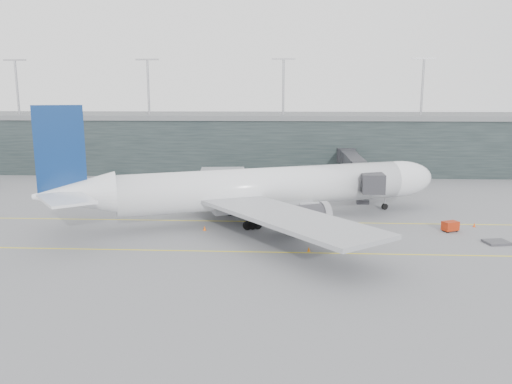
{
  "coord_description": "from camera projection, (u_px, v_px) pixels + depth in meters",
  "views": [
    {
      "loc": [
        5.13,
        -82.28,
        20.03
      ],
      "look_at": [
        0.85,
        -4.0,
        4.88
      ],
      "focal_mm": 35.0,
      "sensor_mm": 36.0,
      "label": 1
    }
  ],
  "objects": [
    {
      "name": "main_aircraft",
      "position": [
        264.0,
        188.0,
        80.78
      ],
      "size": [
        64.25,
        59.32,
        18.8
      ],
      "rotation": [
        0.0,
        0.0,
        0.39
      ],
      "color": "silver",
      "rests_on": "ground"
    },
    {
      "name": "gse_cart",
      "position": [
        450.0,
        226.0,
        74.71
      ],
      "size": [
        2.68,
        2.26,
        1.56
      ],
      "rotation": [
        0.0,
        0.0,
        0.42
      ],
      "color": "#9F250B",
      "rests_on": "ground"
    },
    {
      "name": "uld_a",
      "position": [
        224.0,
        198.0,
        95.15
      ],
      "size": [
        2.23,
        1.95,
        1.74
      ],
      "rotation": [
        0.0,
        0.0,
        -0.25
      ],
      "color": "#38373C",
      "rests_on": "ground"
    },
    {
      "name": "taxiline_lead_main",
      "position": [
        282.0,
        193.0,
        104.08
      ],
      "size": [
        0.25,
        60.0,
        0.02
      ],
      "primitive_type": "cube",
      "color": "yellow",
      "rests_on": "ground"
    },
    {
      "name": "cone_wing_port",
      "position": [
        301.0,
        200.0,
        96.15
      ],
      "size": [
        0.38,
        0.38,
        0.61
      ],
      "primitive_type": "cone",
      "color": "orange",
      "rests_on": "ground"
    },
    {
      "name": "terminal",
      "position": [
        265.0,
        141.0,
        140.16
      ],
      "size": [
        240.0,
        36.0,
        29.0
      ],
      "color": "black",
      "rests_on": "ground"
    },
    {
      "name": "ground",
      "position": [
        252.0,
        216.0,
        84.74
      ],
      "size": [
        320.0,
        320.0,
        0.0
      ],
      "primitive_type": "plane",
      "color": "slate",
      "rests_on": "ground"
    },
    {
      "name": "baggage_dolly",
      "position": [
        497.0,
        242.0,
        68.76
      ],
      "size": [
        3.58,
        3.08,
        0.32
      ],
      "primitive_type": "cube",
      "rotation": [
        0.0,
        0.0,
        0.18
      ],
      "color": "#3C3B41",
      "rests_on": "ground"
    },
    {
      "name": "taxiline_b",
      "position": [
        243.0,
        252.0,
        65.13
      ],
      "size": [
        160.0,
        0.25,
        0.02
      ],
      "primitive_type": "cube",
      "color": "yellow",
      "rests_on": "ground"
    },
    {
      "name": "cone_tail",
      "position": [
        205.0,
        228.0,
        75.38
      ],
      "size": [
        0.47,
        0.47,
        0.75
      ],
      "primitive_type": "cone",
      "color": "#EE5A0D",
      "rests_on": "ground"
    },
    {
      "name": "uld_b",
      "position": [
        243.0,
        196.0,
        96.81
      ],
      "size": [
        1.98,
        1.67,
        1.65
      ],
      "rotation": [
        0.0,
        0.0,
        0.13
      ],
      "color": "#38373C",
      "rests_on": "ground"
    },
    {
      "name": "jet_bridge",
      "position": [
        353.0,
        164.0,
        108.15
      ],
      "size": [
        4.65,
        48.94,
        7.46
      ],
      "rotation": [
        0.0,
        0.0,
        -0.01
      ],
      "color": "#2A2B2F",
      "rests_on": "ground"
    },
    {
      "name": "uld_c",
      "position": [
        263.0,
        198.0,
        93.95
      ],
      "size": [
        2.41,
        2.07,
        1.94
      ],
      "rotation": [
        0.0,
        0.0,
        0.19
      ],
      "color": "#38373C",
      "rests_on": "ground"
    },
    {
      "name": "cone_wing_stbd",
      "position": [
        309.0,
        249.0,
        65.16
      ],
      "size": [
        0.41,
        0.41,
        0.66
      ],
      "primitive_type": "cone",
      "color": "orange",
      "rests_on": "ground"
    },
    {
      "name": "taxiline_a",
      "position": [
        251.0,
        221.0,
        80.82
      ],
      "size": [
        160.0,
        0.25,
        0.02
      ],
      "primitive_type": "cube",
      "color": "yellow",
      "rests_on": "ground"
    },
    {
      "name": "cone_nose",
      "position": [
        474.0,
        225.0,
        77.35
      ],
      "size": [
        0.43,
        0.43,
        0.69
      ],
      "primitive_type": "cone",
      "color": "#E0410C",
      "rests_on": "ground"
    }
  ]
}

